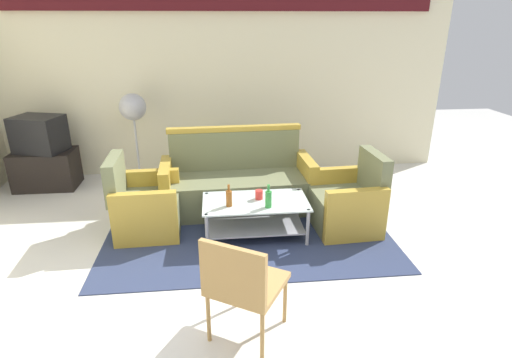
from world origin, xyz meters
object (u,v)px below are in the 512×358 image
object	(u,v)px
armchair_right	(347,203)
bottle_green	(268,199)
tv_stand	(46,169)
armchair_left	(145,207)
television	(39,134)
cup	(259,195)
couch	(237,184)
wicker_chair	(242,282)
bottle_brown	(229,198)
coffee_table	(255,213)
pedestal_fan	(133,112)

from	to	relation	value
armchair_right	bottle_green	xyz separation A→B (m)	(-0.92, -0.26, 0.22)
bottle_green	tv_stand	world-z (taller)	bottle_green
armchair_left	television	xyz separation A→B (m)	(-1.55, 1.44, 0.47)
armchair_right	cup	bearing A→B (deg)	89.45
cup	tv_stand	size ratio (longest dim) A/B	0.12
armchair_left	tv_stand	bearing A→B (deg)	-134.75
couch	wicker_chair	distance (m)	2.25
couch	armchair_left	world-z (taller)	couch
bottle_brown	bottle_green	xyz separation A→B (m)	(0.39, -0.07, 0.00)
armchair_right	coffee_table	size ratio (longest dim) A/B	0.77
armchair_right	wicker_chair	bearing A→B (deg)	138.17
cup	wicker_chair	world-z (taller)	wicker_chair
couch	pedestal_fan	size ratio (longest dim) A/B	1.44
bottle_brown	tv_stand	bearing A→B (deg)	144.19
armchair_left	armchair_right	xyz separation A→B (m)	(2.21, -0.14, 0.00)
couch	bottle_green	bearing A→B (deg)	103.99
couch	coffee_table	bearing A→B (deg)	98.94
bottle_brown	couch	bearing A→B (deg)	80.83
bottle_green	pedestal_fan	distance (m)	2.53
coffee_table	wicker_chair	xyz separation A→B (m)	(-0.25, -1.51, 0.22)
armchair_left	pedestal_fan	world-z (taller)	pedestal_fan
armchair_left	cup	distance (m)	1.25
bottle_brown	armchair_right	bearing A→B (deg)	8.34
armchair_left	cup	world-z (taller)	armchair_left
couch	television	distance (m)	2.79
armchair_left	armchair_right	world-z (taller)	same
armchair_right	cup	world-z (taller)	armchair_right
armchair_left	television	size ratio (longest dim) A/B	1.21
coffee_table	cup	bearing A→B (deg)	48.96
coffee_table	pedestal_fan	bearing A→B (deg)	130.67
armchair_left	cup	size ratio (longest dim) A/B	8.50
armchair_left	coffee_table	size ratio (longest dim) A/B	0.77
bottle_green	tv_stand	bearing A→B (deg)	147.12
couch	armchair_right	xyz separation A→B (m)	(1.18, -0.63, -0.03)
cup	television	size ratio (longest dim) A/B	0.14
coffee_table	television	distance (m)	3.24
coffee_table	tv_stand	world-z (taller)	tv_stand
couch	bottle_green	distance (m)	0.95
coffee_table	pedestal_fan	size ratio (longest dim) A/B	0.87
pedestal_fan	armchair_right	bearing A→B (deg)	-32.88
tv_stand	pedestal_fan	size ratio (longest dim) A/B	0.63
television	pedestal_fan	bearing A→B (deg)	-160.91
coffee_table	television	world-z (taller)	television
television	armchair_right	bearing A→B (deg)	174.12
tv_stand	television	bearing A→B (deg)	73.10
coffee_table	bottle_brown	bearing A→B (deg)	-161.75
couch	television	xyz separation A→B (m)	(-2.58, 0.95, 0.44)
armchair_left	coffee_table	bearing A→B (deg)	76.54
couch	armchair_left	bearing A→B (deg)	22.84
bottle_green	television	xyz separation A→B (m)	(-2.84, 1.84, 0.26)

